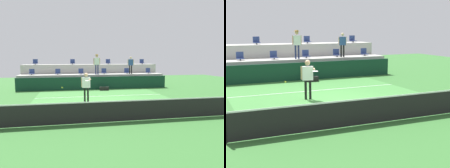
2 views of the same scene
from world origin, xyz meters
The scene contains 22 objects.
ground_plane centered at (0.00, 0.00, 0.00)m, with size 40.00×40.00×0.00m, color #336B2D.
court_inner_paint centered at (0.00, 1.00, 0.00)m, with size 9.00×10.00×0.01m, color #3D7F38.
court_service_line centered at (0.00, 2.40, 0.01)m, with size 9.00×0.06×0.00m, color white.
tennis_net centered at (0.00, -4.00, 0.50)m, with size 10.48×0.08×1.07m.
sponsor_backboard centered at (0.00, 6.00, 0.55)m, with size 13.00×0.16×1.10m, color #0F3323.
seating_tier_lower centered at (0.00, 7.30, 0.62)m, with size 13.00×1.80×1.25m, color #ADAAA3.
seating_tier_upper centered at (0.00, 9.10, 1.05)m, with size 13.00×1.80×2.10m, color #ADAAA3.
stadium_chair_lower_far_left centered at (-5.37, 7.23, 1.46)m, with size 0.44×0.40×0.52m.
stadium_chair_lower_left centered at (-3.16, 7.23, 1.46)m, with size 0.44×0.40×0.52m.
stadium_chair_lower_mid_left centered at (-1.11, 7.23, 1.46)m, with size 0.44×0.40×0.52m.
stadium_chair_lower_mid_right centered at (1.02, 7.23, 1.46)m, with size 0.44×0.40×0.52m.
stadium_chair_lower_right centered at (3.21, 7.23, 1.46)m, with size 0.44×0.40×0.52m.
stadium_chair_lower_far_right centered at (5.35, 7.23, 1.46)m, with size 0.44×0.40×0.52m.
stadium_chair_upper_far_left centered at (-5.31, 9.03, 2.31)m, with size 0.44×0.40×0.52m.
stadium_chair_upper_left centered at (-1.82, 9.03, 2.31)m, with size 0.44×0.40×0.52m.
stadium_chair_upper_right centered at (1.74, 9.03, 2.31)m, with size 0.44×0.40×0.52m.
stadium_chair_upper_far_right centered at (5.32, 9.03, 2.31)m, with size 0.44×0.40×0.52m.
tennis_player centered at (-1.17, 0.52, 1.12)m, with size 0.60×1.33×1.80m.
spectator_with_hat centered at (0.30, 6.85, 2.37)m, with size 0.61×0.44×1.81m.
spectator_in_white centered at (3.47, 6.85, 2.21)m, with size 0.57×0.25×1.61m.
tennis_ball centered at (-2.57, -0.82, 1.11)m, with size 0.07×0.07×0.07m.
equipment_bag centered at (0.70, 5.22, 0.15)m, with size 0.76×0.28×0.30m, color black.
Camera 1 is at (-2.19, -12.72, 2.66)m, focal length 34.87 mm.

